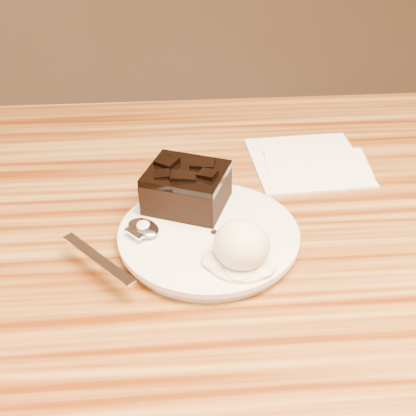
{
  "coord_description": "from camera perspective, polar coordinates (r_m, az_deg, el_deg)",
  "views": [
    {
      "loc": [
        -0.14,
        -0.46,
        1.14
      ],
      "look_at": [
        -0.11,
        0.04,
        0.79
      ],
      "focal_mm": 50.05,
      "sensor_mm": 36.0,
      "label": 1
    }
  ],
  "objects": [
    {
      "name": "crumb_b",
      "position": [
        0.62,
        0.59,
        -2.38
      ],
      "size": [
        0.01,
        0.01,
        0.0
      ],
      "primitive_type": "cube",
      "rotation": [
        0.0,
        0.0,
        0.61
      ],
      "color": "black",
      "rests_on": "plate"
    },
    {
      "name": "napkin",
      "position": [
        0.78,
        9.78,
        4.56
      ],
      "size": [
        0.15,
        0.15,
        0.01
      ],
      "primitive_type": "cube",
      "rotation": [
        0.0,
        0.0,
        0.06
      ],
      "color": "white",
      "rests_on": "dining_table"
    },
    {
      "name": "crumb_a",
      "position": [
        0.61,
        4.45,
        -2.71
      ],
      "size": [
        0.01,
        0.01,
        0.0
      ],
      "primitive_type": "cube",
      "rotation": [
        0.0,
        0.0,
        0.94
      ],
      "color": "black",
      "rests_on": "plate"
    },
    {
      "name": "ice_cream_scoop",
      "position": [
        0.57,
        3.34,
        -3.6
      ],
      "size": [
        0.06,
        0.06,
        0.05
      ],
      "primitive_type": "ellipsoid",
      "color": "beige",
      "rests_on": "plate"
    },
    {
      "name": "melt_puddle",
      "position": [
        0.58,
        3.28,
        -5.0
      ],
      "size": [
        0.07,
        0.07,
        0.0
      ],
      "primitive_type": "cylinder",
      "color": "white",
      "rests_on": "plate"
    },
    {
      "name": "brownie",
      "position": [
        0.65,
        -2.11,
        1.78
      ],
      "size": [
        0.11,
        0.1,
        0.04
      ],
      "primitive_type": "cube",
      "rotation": [
        0.0,
        0.0,
        -0.39
      ],
      "color": "black",
      "rests_on": "plate"
    },
    {
      "name": "spoon",
      "position": [
        0.62,
        -6.36,
        -2.07
      ],
      "size": [
        0.13,
        0.14,
        0.01
      ],
      "primitive_type": null,
      "rotation": [
        0.0,
        0.0,
        0.72
      ],
      "color": "silver",
      "rests_on": "plate"
    },
    {
      "name": "plate",
      "position": [
        0.62,
        0.07,
        -2.94
      ],
      "size": [
        0.19,
        0.19,
        0.02
      ],
      "primitive_type": "cylinder",
      "color": "white",
      "rests_on": "dining_table"
    }
  ]
}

